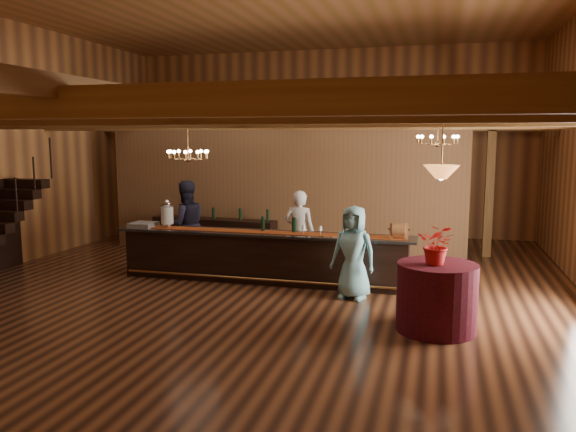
% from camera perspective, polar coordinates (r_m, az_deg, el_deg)
% --- Properties ---
extents(floor, '(14.00, 14.00, 0.00)m').
position_cam_1_polar(floor, '(10.78, -3.34, -7.63)').
color(floor, brown).
rests_on(floor, ground).
extents(wall_back, '(12.00, 0.10, 5.50)m').
position_cam_1_polar(wall_back, '(17.17, 4.00, 7.44)').
color(wall_back, '#BF7C3F').
rests_on(wall_back, floor).
extents(beam_grid, '(11.90, 13.90, 0.39)m').
position_cam_1_polar(beam_grid, '(10.88, -2.63, 9.77)').
color(beam_grid, olive).
rests_on(beam_grid, wall_left).
extents(support_posts, '(9.20, 10.20, 3.20)m').
position_cam_1_polar(support_posts, '(10.00, -4.31, 0.49)').
color(support_posts, olive).
rests_on(support_posts, floor).
extents(partition_wall, '(9.00, 0.18, 3.10)m').
position_cam_1_polar(partition_wall, '(13.95, -0.82, 2.41)').
color(partition_wall, brown).
rests_on(partition_wall, floor).
extents(backroom_boxes, '(4.10, 0.60, 1.10)m').
position_cam_1_polar(backroom_boxes, '(15.94, 1.86, -0.59)').
color(backroom_boxes, black).
rests_on(backroom_boxes, floor).
extents(tasting_bar, '(6.10, 0.79, 1.03)m').
position_cam_1_polar(tasting_bar, '(11.37, -2.61, -4.13)').
color(tasting_bar, black).
rests_on(tasting_bar, floor).
extents(beverage_dispenser, '(0.26, 0.26, 0.60)m').
position_cam_1_polar(beverage_dispenser, '(12.08, -12.18, 0.20)').
color(beverage_dispenser, silver).
rests_on(beverage_dispenser, tasting_bar).
extents(glass_rack_tray, '(0.50, 0.50, 0.10)m').
position_cam_1_polar(glass_rack_tray, '(12.27, -14.50, -0.87)').
color(glass_rack_tray, gray).
rests_on(glass_rack_tray, tasting_bar).
extents(raffle_drum, '(0.34, 0.24, 0.30)m').
position_cam_1_polar(raffle_drum, '(10.71, 11.20, -1.35)').
color(raffle_drum, brown).
rests_on(raffle_drum, tasting_bar).
extents(bar_bottle_0, '(0.07, 0.07, 0.30)m').
position_cam_1_polar(bar_bottle_0, '(11.37, -2.56, -0.80)').
color(bar_bottle_0, black).
rests_on(bar_bottle_0, tasting_bar).
extents(bar_bottle_1, '(0.07, 0.07, 0.30)m').
position_cam_1_polar(bar_bottle_1, '(11.19, 0.59, -0.93)').
color(bar_bottle_1, black).
rests_on(bar_bottle_1, tasting_bar).
extents(bar_bottle_2, '(0.07, 0.07, 0.30)m').
position_cam_1_polar(bar_bottle_2, '(11.19, 0.59, -0.93)').
color(bar_bottle_2, black).
rests_on(bar_bottle_2, tasting_bar).
extents(bar_bottle_3, '(0.07, 0.07, 0.30)m').
position_cam_1_polar(bar_bottle_3, '(11.19, 0.66, -0.94)').
color(bar_bottle_3, black).
rests_on(bar_bottle_3, tasting_bar).
extents(backbar_shelf, '(3.25, 0.76, 0.91)m').
position_cam_1_polar(backbar_shelf, '(14.11, -7.54, -2.09)').
color(backbar_shelf, black).
rests_on(backbar_shelf, floor).
extents(round_table, '(1.19, 1.19, 1.03)m').
position_cam_1_polar(round_table, '(8.81, 14.86, -7.98)').
color(round_table, '#4E0D22').
rests_on(round_table, floor).
extents(chandelier_left, '(0.80, 0.80, 0.78)m').
position_cam_1_polar(chandelier_left, '(11.27, -10.13, 6.20)').
color(chandelier_left, '#A97843').
rests_on(chandelier_left, beam_grid).
extents(chandelier_right, '(0.80, 0.80, 0.49)m').
position_cam_1_polar(chandelier_right, '(11.64, 14.96, 7.52)').
color(chandelier_right, '#A97843').
rests_on(chandelier_right, beam_grid).
extents(pendant_lamp, '(0.52, 0.52, 0.90)m').
position_cam_1_polar(pendant_lamp, '(8.49, 15.32, 4.35)').
color(pendant_lamp, '#A97843').
rests_on(pendant_lamp, beam_grid).
extents(bartender, '(0.68, 0.46, 1.80)m').
position_cam_1_polar(bartender, '(11.97, 1.18, -1.65)').
color(bartender, white).
rests_on(bartender, floor).
extents(staff_second, '(1.21, 1.18, 1.97)m').
position_cam_1_polar(staff_second, '(12.62, -10.37, -0.90)').
color(staff_second, '#1E1D31').
rests_on(staff_second, floor).
extents(guest, '(0.93, 0.71, 1.69)m').
position_cam_1_polar(guest, '(10.20, 6.67, -3.69)').
color(guest, '#7BC2D0').
rests_on(guest, floor).
extents(floor_plant, '(0.89, 0.78, 1.37)m').
position_cam_1_polar(floor_plant, '(13.90, 11.22, -1.35)').
color(floor_plant, '#377434').
rests_on(floor_plant, floor).
extents(table_flowers, '(0.64, 0.58, 0.60)m').
position_cam_1_polar(table_flowers, '(8.55, 14.93, -2.82)').
color(table_flowers, red).
rests_on(table_flowers, round_table).
extents(table_vase, '(0.17, 0.17, 0.27)m').
position_cam_1_polar(table_vase, '(8.66, 15.13, -3.81)').
color(table_vase, '#A97843').
rests_on(table_vase, round_table).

